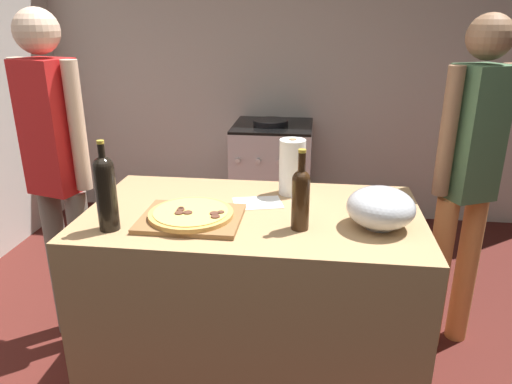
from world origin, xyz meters
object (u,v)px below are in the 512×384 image
at_px(person_in_stripes, 56,162).
at_px(person_in_red, 469,170).
at_px(stove, 272,177).
at_px(wine_bottle_amber, 301,196).
at_px(pizza, 191,214).
at_px(mixing_bowl, 381,208).
at_px(wine_bottle_clear, 106,190).
at_px(paper_towel_roll, 292,167).

xyz_separation_m(person_in_stripes, person_in_red, (2.01, 0.19, -0.02)).
distance_m(stove, person_in_red, 1.82).
bearing_deg(person_in_stripes, wine_bottle_amber, -19.30).
bearing_deg(pizza, person_in_stripes, 152.54).
distance_m(pizza, mixing_bowl, 0.74).
height_order(wine_bottle_clear, stove, wine_bottle_clear).
height_order(pizza, mixing_bowl, mixing_bowl).
bearing_deg(wine_bottle_clear, paper_towel_roll, 35.75).
distance_m(wine_bottle_amber, person_in_stripes, 1.29).
distance_m(pizza, wine_bottle_clear, 0.34).
distance_m(person_in_stripes, person_in_red, 2.02).
distance_m(wine_bottle_amber, wine_bottle_clear, 0.73).
bearing_deg(stove, pizza, -94.21).
height_order(paper_towel_roll, wine_bottle_amber, wine_bottle_amber).
relative_size(mixing_bowl, person_in_stripes, 0.15).
xyz_separation_m(wine_bottle_amber, person_in_stripes, (-1.22, 0.43, -0.04)).
xyz_separation_m(pizza, person_in_red, (1.22, 0.60, 0.04)).
distance_m(wine_bottle_clear, person_in_stripes, 0.72).
bearing_deg(stove, wine_bottle_amber, -81.69).
bearing_deg(wine_bottle_clear, mixing_bowl, 8.19).
distance_m(pizza, person_in_red, 1.36).
relative_size(pizza, stove, 0.37).
relative_size(paper_towel_roll, person_in_red, 0.15).
bearing_deg(paper_towel_roll, wine_bottle_clear, -144.25).
bearing_deg(stove, mixing_bowl, -72.86).
relative_size(paper_towel_roll, stove, 0.28).
bearing_deg(paper_towel_roll, wine_bottle_amber, -82.04).
bearing_deg(person_in_stripes, pizza, -27.46).
distance_m(pizza, wine_bottle_amber, 0.45).
relative_size(mixing_bowl, stove, 0.29).
height_order(mixing_bowl, stove, mixing_bowl).
relative_size(paper_towel_roll, wine_bottle_amber, 0.82).
height_order(mixing_bowl, person_in_stripes, person_in_stripes).
height_order(mixing_bowl, person_in_red, person_in_red).
distance_m(paper_towel_roll, person_in_stripes, 1.17).
distance_m(wine_bottle_clear, person_in_red, 1.68).
distance_m(mixing_bowl, paper_towel_roll, 0.49).
xyz_separation_m(mixing_bowl, person_in_red, (0.48, 0.57, -0.01)).
relative_size(wine_bottle_clear, person_in_stripes, 0.20).
height_order(wine_bottle_amber, person_in_stripes, person_in_stripes).
height_order(pizza, wine_bottle_amber, wine_bottle_amber).
bearing_deg(wine_bottle_amber, paper_towel_roll, 97.96).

